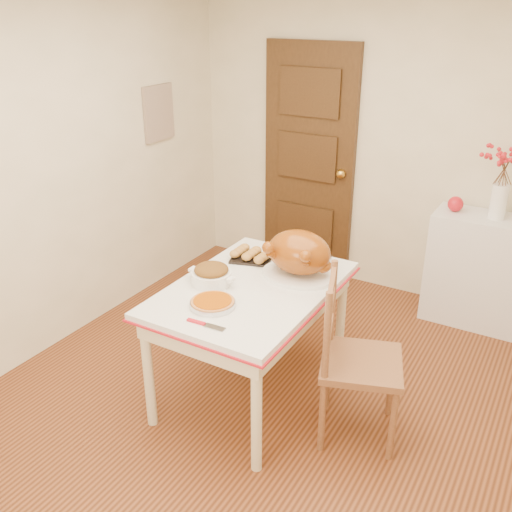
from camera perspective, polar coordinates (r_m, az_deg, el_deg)
The scene contains 18 objects.
floor at distance 3.75m, azimuth 1.26°, elevation -14.89°, with size 3.50×4.00×0.00m, color #47210E.
wall_back at distance 4.89m, azimuth 13.09°, elevation 10.45°, with size 3.50×0.00×2.50m, color beige.
wall_left at distance 4.20m, azimuth -20.09°, elevation 7.37°, with size 0.00×4.00×2.50m, color beige.
door_back at distance 5.16m, azimuth 5.29°, elevation 9.15°, with size 0.85×0.06×2.06m, color #412912.
photo_board at distance 4.96m, azimuth -9.67°, elevation 13.88°, with size 0.03×0.35×0.45m, color tan.
sideboard at distance 4.76m, azimuth 22.04°, elevation -1.49°, with size 0.88×0.39×0.88m, color silver.
kitchen_table at distance 3.66m, azimuth -0.40°, elevation -8.45°, with size 0.89×1.30×0.78m, color silver, non-canonical shape.
chair_oak at distance 3.33m, azimuth 10.49°, elevation -10.09°, with size 0.45×0.45×1.02m, color brown, non-canonical shape.
berry_vase at distance 4.52m, azimuth 23.30°, elevation 6.66°, with size 0.28×0.28×0.54m, color white, non-canonical shape.
apple at distance 4.62m, azimuth 19.25°, elevation 4.91°, with size 0.12×0.12×0.12m, color red.
turkey_platter at distance 3.53m, azimuth 4.31°, elevation 0.13°, with size 0.47×0.38×0.30m, color #853A01, non-canonical shape.
pumpkin_pie at distance 3.24m, azimuth -4.35°, elevation -4.61°, with size 0.26×0.26×0.05m, color #9C4200.
stuffing_dish at distance 3.48m, azimuth -4.45°, elevation -1.83°, with size 0.31×0.24×0.12m, color brown, non-canonical shape.
rolls_tray at distance 3.79m, azimuth -0.44°, elevation 0.13°, with size 0.26×0.21×0.07m, color #A26B2F, non-canonical shape.
pie_server at distance 3.07m, azimuth -5.03°, elevation -6.81°, with size 0.23×0.07×0.01m, color silver, non-canonical shape.
carving_knife at distance 3.39m, azimuth -3.82°, elevation -3.59°, with size 0.23×0.06×0.01m, color silver, non-canonical shape.
drinking_glass at distance 3.81m, azimuth 3.57°, elevation 0.59°, with size 0.07×0.07×0.12m, color white.
shaker_pair at distance 3.71m, azimuth 6.93°, elevation -0.48°, with size 0.09×0.03×0.09m, color white, non-canonical shape.
Camera 1 is at (1.40, -2.55, 2.37)m, focal length 40.17 mm.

